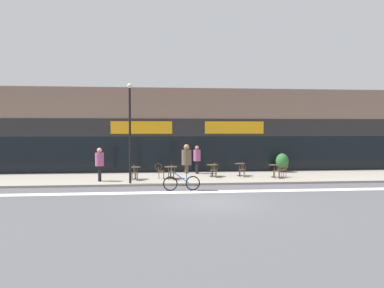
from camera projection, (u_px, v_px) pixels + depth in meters
ground_plane at (211, 202)px, 15.48m from camera, size 120.00×120.00×0.00m
sidewalk_slab at (193, 178)px, 22.68m from camera, size 40.00×5.50×0.12m
storefront_facade at (186, 131)px, 27.26m from camera, size 40.00×4.06×5.79m
bike_lane_stripe at (203, 192)px, 17.89m from camera, size 36.00×0.70×0.01m
bistro_table_0 at (135, 170)px, 21.52m from camera, size 0.64×0.64×0.71m
bistro_table_1 at (171, 170)px, 21.81m from camera, size 0.76×0.76×0.71m
bistro_table_2 at (212, 168)px, 22.85m from camera, size 0.71×0.71×0.72m
bistro_table_3 at (240, 167)px, 23.10m from camera, size 0.64×0.64×0.77m
bistro_table_4 at (274, 168)px, 22.42m from camera, size 0.62×0.62×0.76m
cafe_chair_0_near at (134, 172)px, 20.90m from camera, size 0.45×0.60×0.90m
cafe_chair_1_near at (171, 171)px, 21.19m from camera, size 0.42×0.58×0.90m
cafe_chair_1_side at (160, 170)px, 21.75m from camera, size 0.58×0.41×0.90m
cafe_chair_2_near at (214, 169)px, 22.23m from camera, size 0.41×0.58×0.90m
cafe_chair_3_near at (242, 169)px, 22.48m from camera, size 0.41×0.58×0.90m
cafe_chair_4_near at (277, 170)px, 21.80m from camera, size 0.45×0.60×0.90m
cafe_chair_4_side at (284, 169)px, 22.49m from camera, size 0.60×0.45×0.90m
planter_pot at (282, 162)px, 25.19m from camera, size 0.85×0.85×1.25m
lamp_post at (130, 126)px, 19.78m from camera, size 0.26×0.26×5.30m
cyclist_0 at (185, 163)px, 18.23m from camera, size 1.82×0.52×2.26m
pedestrian_near_end at (100, 161)px, 20.72m from camera, size 0.50×0.50×1.85m
pedestrian_far_end at (197, 157)px, 24.23m from camera, size 0.50×0.50×1.81m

